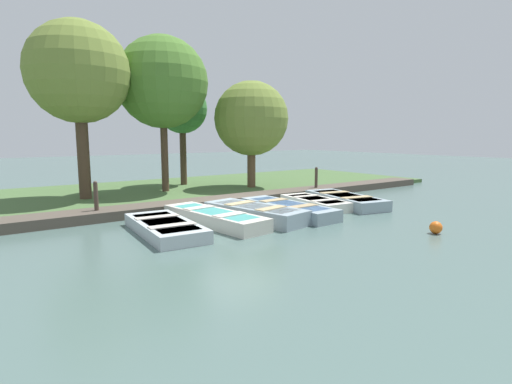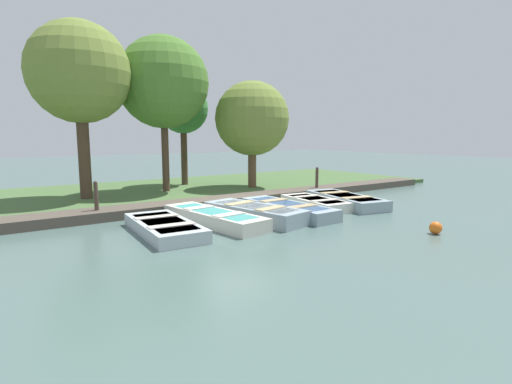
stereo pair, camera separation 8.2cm
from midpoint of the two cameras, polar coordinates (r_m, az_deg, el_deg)
ground_plane at (r=12.96m, az=-2.66°, el=-2.62°), size 80.00×80.00×0.00m
shore_bank at (r=17.30m, az=-11.73°, el=0.21°), size 8.00×24.00×0.17m
dock_walkway at (r=13.86m, az=-5.17°, el=-1.34°), size 1.07×21.23×0.28m
rowboat_0 at (r=10.13m, az=-13.13°, el=-4.91°), size 3.11×1.44×0.33m
rowboat_1 at (r=10.96m, az=-6.23°, el=-3.62°), size 3.68×1.43×0.38m
rowboat_2 at (r=11.40m, az=-0.35°, el=-2.97°), size 3.35×1.69×0.44m
rowboat_3 at (r=12.20m, az=4.37°, el=-2.40°), size 3.51×1.11×0.38m
rowboat_4 at (r=13.53m, az=8.27°, el=-1.52°), size 2.74×1.35×0.34m
rowboat_5 at (r=14.19m, az=12.43°, el=-1.09°), size 3.49×1.85×0.38m
mooring_post_near at (r=12.24m, az=-22.05°, el=-1.13°), size 0.12×0.12×1.13m
mooring_post_far at (r=16.52m, az=8.45°, el=1.62°), size 0.12×0.12×1.13m
buoy at (r=10.80m, az=24.10°, el=-4.65°), size 0.31×0.31×0.31m
park_tree_far_left at (r=15.50m, az=-24.18°, el=15.22°), size 3.47×3.47×6.29m
park_tree_left at (r=16.55m, az=-13.39°, el=14.94°), size 3.56×3.56×6.24m
park_tree_center at (r=18.54m, az=-10.64°, el=11.53°), size 2.24×2.24×4.73m
park_tree_right at (r=17.30m, az=-0.81°, el=10.40°), size 3.16×3.16×4.70m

